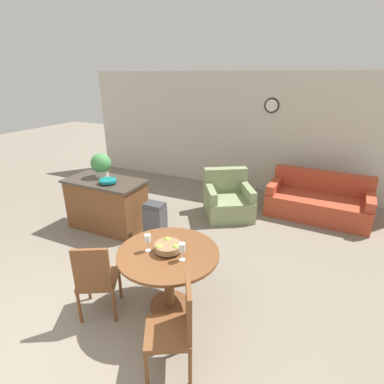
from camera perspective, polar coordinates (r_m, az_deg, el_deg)
name	(u,v)px	position (r m, az deg, el deg)	size (l,w,h in m)	color
ground_plane	(58,361)	(3.63, -24.16, -27.29)	(24.00, 24.00, 0.00)	gray
wall_back	(236,132)	(7.33, 8.46, 11.30)	(8.00, 0.09, 2.70)	beige
dining_table	(169,265)	(3.53, -4.48, -13.67)	(1.15, 1.15, 0.77)	brown
dining_chair_near_left	(96,277)	(3.62, -17.81, -15.22)	(0.57, 0.57, 0.95)	brown
dining_chair_near_right	(176,325)	(2.96, -2.99, -23.92)	(0.57, 0.57, 0.95)	brown
fruit_bowl	(168,247)	(3.39, -4.61, -10.34)	(0.30, 0.30, 0.13)	olive
wine_glass_left	(148,239)	(3.40, -8.45, -8.84)	(0.07, 0.07, 0.20)	silver
wine_glass_right	(182,248)	(3.21, -1.90, -10.58)	(0.07, 0.07, 0.20)	silver
kitchen_island	(107,204)	(5.58, -15.90, -2.21)	(1.40, 0.72, 0.91)	brown
teal_bowl	(108,181)	(5.22, -15.72, 2.06)	(0.29, 0.29, 0.07)	#147A7F
potted_plant	(101,164)	(5.55, -16.93, 5.05)	(0.35, 0.35, 0.43)	beige
trash_bin	(155,223)	(5.00, -7.01, -5.80)	(0.33, 0.24, 0.69)	#47474C
couch	(318,202)	(6.39, 22.87, -1.74)	(1.91, 1.04, 0.83)	#B24228
armchair	(228,200)	(5.97, 6.83, -1.61)	(1.21, 1.23, 0.87)	gray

